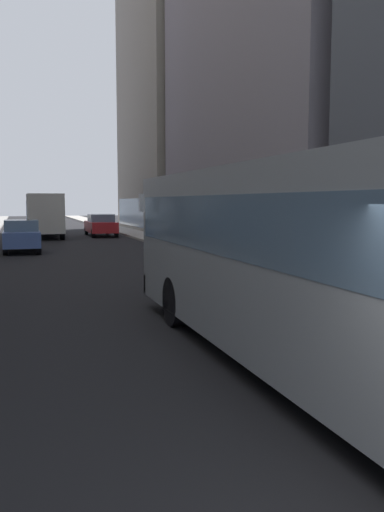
{
  "coord_description": "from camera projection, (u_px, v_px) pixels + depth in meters",
  "views": [
    {
      "loc": [
        -2.91,
        -2.53,
        2.52
      ],
      "look_at": [
        0.48,
        7.76,
        1.4
      ],
      "focal_mm": 36.94,
      "sensor_mm": 36.0,
      "label": 1
    }
  ],
  "objects": [
    {
      "name": "box_truck",
      "position": [
        44.0,
        214.0,
        36.99
      ],
      "size": [
        2.3,
        7.5,
        3.05
      ],
      "color": "#19519E",
      "rests_on": "ground"
    },
    {
      "name": "car_red_coupe",
      "position": [
        101.0,
        225.0,
        38.59
      ],
      "size": [
        1.85,
        4.72,
        1.62
      ],
      "color": "red",
      "rests_on": "ground"
    },
    {
      "name": "car_blue_hatchback",
      "position": [
        22.0,
        236.0,
        26.33
      ],
      "size": [
        1.73,
        3.98,
        1.62
      ],
      "color": "#4C6BB7",
      "rests_on": "ground"
    },
    {
      "name": "ground_plane",
      "position": [
        63.0,
        238.0,
        36.62
      ],
      "size": [
        120.0,
        120.0,
        0.0
      ],
      "primitive_type": "plane",
      "color": "black"
    },
    {
      "name": "car_white_van",
      "position": [
        40.0,
        222.0,
        43.88
      ],
      "size": [
        1.81,
        4.29,
        1.62
      ],
      "color": "silver",
      "rests_on": "ground"
    },
    {
      "name": "transit_bus",
      "position": [
        320.0,
        254.0,
        7.56
      ],
      "size": [
        2.78,
        11.53,
        3.05
      ],
      "color": "#999EA3",
      "rests_on": "ground"
    },
    {
      "name": "sidewalk_right",
      "position": [
        143.0,
        235.0,
        38.39
      ],
      "size": [
        2.4,
        110.0,
        0.15
      ],
      "primitive_type": "cube",
      "color": "#9E9991",
      "rests_on": "ground"
    }
  ]
}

